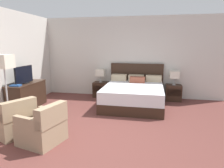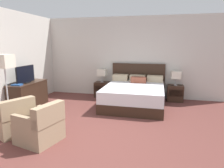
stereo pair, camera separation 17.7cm
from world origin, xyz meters
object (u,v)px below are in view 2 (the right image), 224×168
Objects in this scene: bed at (134,94)px; nightstand_right at (175,93)px; table_lamp_right at (176,75)px; nightstand_left at (102,89)px; dresser at (29,94)px; armchair_companion at (41,127)px; book_red_cover at (17,85)px; tv at (25,75)px; floor_lamp at (4,66)px; armchair_by_window at (14,120)px; table_lamp_left at (102,73)px.

nightstand_right is at bearing 31.76° from bed.
table_lamp_right is (0.00, 0.00, 0.59)m from nightstand_right.
nightstand_left is 1.15× the size of table_lamp_right.
bed is 1.44m from nightstand_left.
armchair_companion reaches higher than dresser.
bed reaches higher than dresser.
nightstand_right is 4.50m from dresser.
book_red_cover is (-4.18, -2.10, 0.49)m from nightstand_right.
table_lamp_right reaches higher than nightstand_right.
book_red_cover is (-4.18, -2.10, -0.10)m from table_lamp_right.
nightstand_left is 0.69× the size of tv.
armchair_by_window is at bearing -42.20° from floor_lamp.
tv is (-2.96, -0.95, 0.63)m from bed.
nightstand_left is at bearing 50.46° from book_red_cover.
book_red_cover is 0.16× the size of floor_lamp.
book_red_cover is 1.00m from floor_lamp.
floor_lamp is (0.33, -0.74, 0.59)m from book_red_cover.
table_lamp_left is at bearing 63.70° from floor_lamp.
table_lamp_right is at bearing 0.03° from nightstand_left.
book_red_cover is (-1.73, -2.10, -0.10)m from table_lamp_left.
dresser is at bearing 130.65° from armchair_companion.
table_lamp_right is 1.80× the size of book_red_cover.
nightstand_right is (1.22, 0.76, -0.07)m from bed.
table_lamp_right is at bearing 36.44° from floor_lamp.
table_lamp_right is at bearing 52.82° from armchair_companion.
tv reaches higher than nightstand_left.
table_lamp_left reaches higher than nightstand_left.
table_lamp_left is 3.51m from armchair_companion.
table_lamp_left is at bearing 90.00° from nightstand_left.
table_lamp_left is 1.80× the size of book_red_cover.
dresser is at bearing 91.54° from book_red_cover.
table_lamp_right reaches higher than armchair_by_window.
bed is 3.31m from armchair_by_window.
nightstand_left is 3.39m from armchair_by_window.
table_lamp_left is at bearing 179.97° from nightstand_right.
table_lamp_left is (-2.44, 0.00, 0.59)m from nightstand_right.
nightstand_right is at bearing 43.85° from armchair_by_window.
floor_lamp is (0.34, -1.19, 0.96)m from dresser.
armchair_by_window is 1.22m from floor_lamp.
dresser is 1.80m from armchair_by_window.
armchair_companion is at bearing -93.06° from nightstand_left.
nightstand_right is 0.69× the size of tv.
nightstand_left is 0.41× the size of dresser.
nightstand_left is 2.51m from table_lamp_right.
tv reaches higher than bed.
dresser is (-1.75, -1.65, -0.47)m from table_lamp_left.
armchair_companion is (-0.19, -3.46, 0.03)m from nightstand_left.
table_lamp_right is 4.68m from book_red_cover.
dresser is 0.59m from tv.
dresser is 0.59m from book_red_cover.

